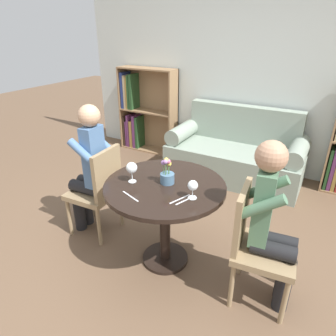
{
  "coord_description": "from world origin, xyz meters",
  "views": [
    {
      "loc": [
        1.04,
        -1.78,
        1.88
      ],
      "look_at": [
        0.0,
        0.05,
        0.88
      ],
      "focal_mm": 32.0,
      "sensor_mm": 36.0,
      "label": 1
    }
  ],
  "objects_px": {
    "chair_left": "(99,188)",
    "flower_vase": "(167,175)",
    "person_right": "(272,224)",
    "wine_glass_right": "(193,186)",
    "couch": "(235,155)",
    "wine_glass_left": "(132,168)",
    "bookshelf_left": "(142,112)",
    "person_left": "(89,170)",
    "chair_right": "(256,242)"
  },
  "relations": [
    {
      "from": "person_right",
      "to": "wine_glass_left",
      "type": "distance_m",
      "value": 1.1
    },
    {
      "from": "person_right",
      "to": "bookshelf_left",
      "type": "bearing_deg",
      "value": 43.35
    },
    {
      "from": "chair_left",
      "to": "person_right",
      "type": "relative_size",
      "value": 0.72
    },
    {
      "from": "couch",
      "to": "wine_glass_right",
      "type": "xyz_separation_m",
      "value": [
        0.28,
        -1.98,
        0.54
      ]
    },
    {
      "from": "person_right",
      "to": "wine_glass_right",
      "type": "distance_m",
      "value": 0.59
    },
    {
      "from": "person_right",
      "to": "flower_vase",
      "type": "relative_size",
      "value": 5.77
    },
    {
      "from": "chair_left",
      "to": "flower_vase",
      "type": "bearing_deg",
      "value": 85.6
    },
    {
      "from": "wine_glass_right",
      "to": "flower_vase",
      "type": "distance_m",
      "value": 0.29
    },
    {
      "from": "chair_right",
      "to": "person_right",
      "type": "height_order",
      "value": "person_right"
    },
    {
      "from": "chair_left",
      "to": "couch",
      "type": "bearing_deg",
      "value": 154.79
    },
    {
      "from": "chair_right",
      "to": "person_right",
      "type": "xyz_separation_m",
      "value": [
        0.09,
        0.02,
        0.17
      ]
    },
    {
      "from": "wine_glass_left",
      "to": "wine_glass_right",
      "type": "xyz_separation_m",
      "value": [
        0.52,
        0.01,
        -0.02
      ]
    },
    {
      "from": "chair_right",
      "to": "person_right",
      "type": "bearing_deg",
      "value": -85.86
    },
    {
      "from": "person_left",
      "to": "chair_left",
      "type": "bearing_deg",
      "value": 92.23
    },
    {
      "from": "couch",
      "to": "wine_glass_right",
      "type": "distance_m",
      "value": 2.07
    },
    {
      "from": "couch",
      "to": "flower_vase",
      "type": "distance_m",
      "value": 1.94
    },
    {
      "from": "person_left",
      "to": "wine_glass_right",
      "type": "bearing_deg",
      "value": 80.72
    },
    {
      "from": "couch",
      "to": "chair_left",
      "type": "height_order",
      "value": "couch"
    },
    {
      "from": "chair_left",
      "to": "flower_vase",
      "type": "distance_m",
      "value": 0.82
    },
    {
      "from": "couch",
      "to": "wine_glass_left",
      "type": "height_order",
      "value": "wine_glass_left"
    },
    {
      "from": "bookshelf_left",
      "to": "couch",
      "type": "bearing_deg",
      "value": -9.07
    },
    {
      "from": "person_left",
      "to": "person_right",
      "type": "height_order",
      "value": "person_left"
    },
    {
      "from": "chair_left",
      "to": "person_left",
      "type": "relative_size",
      "value": 0.7
    },
    {
      "from": "wine_glass_right",
      "to": "chair_left",
      "type": "bearing_deg",
      "value": 173.04
    },
    {
      "from": "couch",
      "to": "bookshelf_left",
      "type": "bearing_deg",
      "value": 170.93
    },
    {
      "from": "chair_left",
      "to": "chair_right",
      "type": "height_order",
      "value": "same"
    },
    {
      "from": "couch",
      "to": "chair_left",
      "type": "distance_m",
      "value": 2.0
    },
    {
      "from": "person_right",
      "to": "flower_vase",
      "type": "bearing_deg",
      "value": 82.82
    },
    {
      "from": "chair_left",
      "to": "chair_right",
      "type": "xyz_separation_m",
      "value": [
        1.49,
        -0.05,
        0.0
      ]
    },
    {
      "from": "person_right",
      "to": "wine_glass_right",
      "type": "relative_size",
      "value": 8.91
    },
    {
      "from": "couch",
      "to": "chair_left",
      "type": "relative_size",
      "value": 1.93
    },
    {
      "from": "couch",
      "to": "wine_glass_left",
      "type": "bearing_deg",
      "value": -97.13
    },
    {
      "from": "person_right",
      "to": "wine_glass_left",
      "type": "height_order",
      "value": "person_right"
    },
    {
      "from": "wine_glass_left",
      "to": "bookshelf_left",
      "type": "bearing_deg",
      "value": 122.51
    },
    {
      "from": "couch",
      "to": "bookshelf_left",
      "type": "distance_m",
      "value": 1.73
    },
    {
      "from": "person_left",
      "to": "bookshelf_left",
      "type": "bearing_deg",
      "value": -161.55
    },
    {
      "from": "bookshelf_left",
      "to": "chair_right",
      "type": "bearing_deg",
      "value": -41.74
    },
    {
      "from": "wine_glass_left",
      "to": "chair_right",
      "type": "bearing_deg",
      "value": 4.89
    },
    {
      "from": "bookshelf_left",
      "to": "wine_glass_left",
      "type": "distance_m",
      "value": 2.68
    },
    {
      "from": "flower_vase",
      "to": "chair_left",
      "type": "bearing_deg",
      "value": 178.9
    },
    {
      "from": "couch",
      "to": "person_right",
      "type": "relative_size",
      "value": 1.39
    },
    {
      "from": "chair_right",
      "to": "person_left",
      "type": "xyz_separation_m",
      "value": [
        -1.58,
        0.04,
        0.18
      ]
    },
    {
      "from": "chair_right",
      "to": "wine_glass_left",
      "type": "bearing_deg",
      "value": 88.77
    },
    {
      "from": "wine_glass_right",
      "to": "couch",
      "type": "bearing_deg",
      "value": 97.96
    },
    {
      "from": "person_left",
      "to": "flower_vase",
      "type": "distance_m",
      "value": 0.85
    },
    {
      "from": "person_right",
      "to": "wine_glass_left",
      "type": "relative_size",
      "value": 7.57
    },
    {
      "from": "flower_vase",
      "to": "chair_right",
      "type": "bearing_deg",
      "value": -2.4
    },
    {
      "from": "person_right",
      "to": "wine_glass_right",
      "type": "bearing_deg",
      "value": 93.58
    },
    {
      "from": "chair_left",
      "to": "person_left",
      "type": "height_order",
      "value": "person_left"
    },
    {
      "from": "chair_left",
      "to": "wine_glass_right",
      "type": "relative_size",
      "value": 6.38
    }
  ]
}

